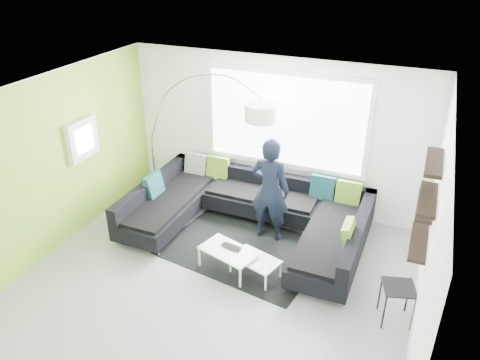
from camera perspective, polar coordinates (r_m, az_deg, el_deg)
name	(u,v)px	position (r m, az deg, el deg)	size (l,w,h in m)	color
ground	(217,279)	(7.15, -2.79, -11.94)	(5.50, 5.50, 0.00)	gray
room_shell	(223,165)	(6.32, -2.06, 1.87)	(5.54, 5.04, 2.82)	white
sectional_sofa	(247,217)	(7.87, 0.82, -4.54)	(3.88, 2.42, 0.83)	black
rug	(244,249)	(7.74, 0.46, -8.39)	(2.45, 1.78, 0.01)	black
coffee_table	(242,263)	(7.16, 0.22, -10.04)	(1.10, 0.64, 0.36)	white
arc_lamp	(151,137)	(8.73, -10.78, 5.18)	(2.40, 0.61, 2.60)	silver
side_table	(396,303)	(6.66, 18.49, -14.08)	(0.40, 0.40, 0.56)	black
person	(270,190)	(7.60, 3.68, -1.23)	(0.66, 0.43, 1.79)	black
laptop	(230,249)	(7.12, -1.27, -8.35)	(0.35, 0.26, 0.03)	black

